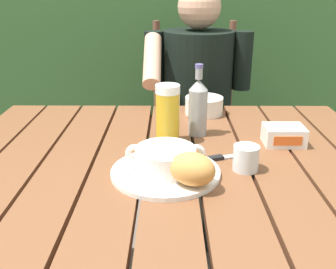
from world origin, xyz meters
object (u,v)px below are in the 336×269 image
Objects in this scene: beer_bottle at (198,106)px; butter_tub at (284,135)px; chair_near_diner at (194,127)px; beer_glass at (168,114)px; diner_bowl at (204,105)px; table_knife at (222,157)px; serving_plate at (166,172)px; water_glass_small at (246,158)px; soup_bowl at (166,158)px; bread_roll at (192,169)px; person_eating at (197,96)px.

butter_tub is at bearing -17.90° from beer_bottle.
chair_near_diner is 0.90m from beer_glass.
beer_bottle is 1.62× the size of diner_bowl.
butter_tub is 0.23m from table_knife.
butter_tub is at bearing 29.53° from serving_plate.
chair_near_diner is at bearing 94.00° from water_glass_small.
beer_bottle reaches higher than beer_glass.
serving_plate is 0.18m from table_knife.
bread_roll is at bearing -49.40° from soup_bowl.
butter_tub is (0.36, 0.20, 0.02)m from serving_plate.
chair_near_diner is at bearing 82.42° from serving_plate.
table_knife is (0.02, -0.94, 0.26)m from chair_near_diner.
chair_near_diner is 0.61m from diner_bowl.
serving_plate is 2.35× the size of butter_tub.
person_eating is 0.81m from water_glass_small.
chair_near_diner is at bearing 86.18° from bread_roll.
soup_bowl is 0.19m from table_knife.
water_glass_small is 0.48× the size of diner_bowl.
chair_near_diner is 3.64× the size of serving_plate.
beer_bottle is 3.36× the size of water_glass_small.
serving_plate is at bearing -99.20° from person_eating.
butter_tub is at bearing -75.40° from chair_near_diner.
table_knife is at bearing -39.75° from beer_glass.
soup_bowl reaches higher than butter_tub.
butter_tub is at bearing 50.03° from water_glass_small.
water_glass_small is at bearing -86.00° from chair_near_diner.
chair_near_diner is at bearing 90.00° from diner_bowl.
beer_glass is 1.51× the size of butter_tub.
water_glass_small is (0.11, -0.26, -0.06)m from beer_bottle.
chair_near_diner is 8.56× the size of butter_tub.
soup_bowl is 1.23× the size of table_knife.
beer_bottle is at bearing -92.91° from chair_near_diner.
beer_glass is at bearing 140.25° from table_knife.
diner_bowl is (0.04, 0.21, -0.06)m from beer_bottle.
beer_glass is 0.29m from water_glass_small.
person_eating reaches higher than chair_near_diner.
serving_plate reaches higher than table_knife.
chair_near_diner is 5.01× the size of soup_bowl.
water_glass_small is at bearing -84.79° from person_eating.
person_eating is 0.85m from soup_bowl.
beer_glass is at bearing -146.01° from beer_bottle.
bread_roll is 0.78× the size of beer_glass.
serving_plate is 1.56× the size of beer_glass.
soup_bowl is at bearing -109.34° from beer_bottle.
bread_roll reaches higher than water_glass_small.
bread_roll is (0.06, -0.07, 0.05)m from serving_plate.
soup_bowl reaches higher than table_knife.
butter_tub reaches higher than table_knife.
chair_near_diner is 1.16m from bread_roll.
butter_tub is at bearing -53.50° from diner_bowl.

